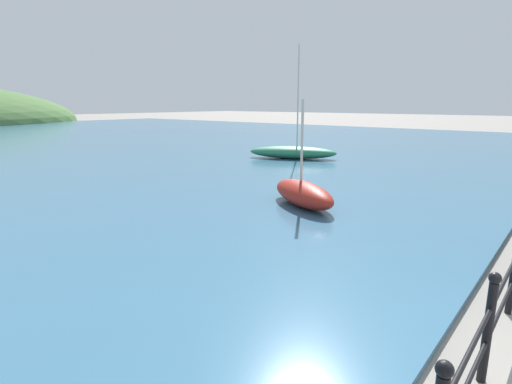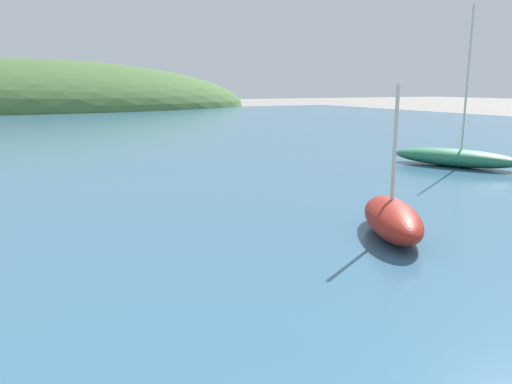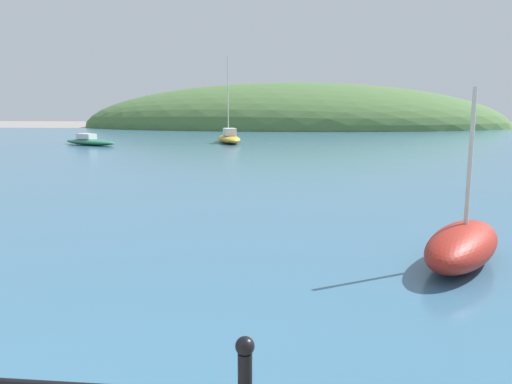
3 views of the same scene
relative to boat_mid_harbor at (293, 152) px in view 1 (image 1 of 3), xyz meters
name	(u,v)px [view 1 (image 1 of 3)]	position (x,y,z in m)	size (l,w,h in m)	color
iron_railing	(489,325)	(-12.17, -10.69, 0.22)	(10.72, 0.12, 1.21)	black
boat_mid_harbor	(293,152)	(0.00, 0.00, 0.00)	(2.98, 4.45, 5.39)	#287551
boat_far_left	(303,193)	(-7.55, -5.51, 0.01)	(2.12, 2.81, 2.81)	maroon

